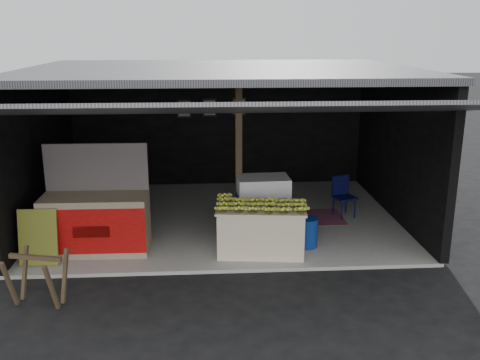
{
  "coord_description": "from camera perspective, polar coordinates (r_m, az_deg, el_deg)",
  "views": [
    {
      "loc": [
        -0.3,
        -7.68,
        3.68
      ],
      "look_at": [
        0.3,
        1.5,
        1.1
      ],
      "focal_mm": 40.0,
      "sensor_mm": 36.0,
      "label": 1
    }
  ],
  "objects": [
    {
      "name": "banana_table",
      "position": [
        9.02,
        2.23,
        -5.24
      ],
      "size": [
        1.56,
        1.06,
        0.81
      ],
      "rotation": [
        0.0,
        0.0,
        -0.11
      ],
      "color": "beige",
      "rests_on": "concrete_slab"
    },
    {
      "name": "ground",
      "position": [
        8.52,
        -1.37,
        -9.93
      ],
      "size": [
        80.0,
        80.0,
        0.0
      ],
      "primitive_type": "plane",
      "color": "black",
      "rests_on": "ground"
    },
    {
      "name": "white_crate",
      "position": [
        9.89,
        2.45,
        -2.6
      ],
      "size": [
        0.97,
        0.69,
        1.04
      ],
      "rotation": [
        0.0,
        0.0,
        0.05
      ],
      "color": "white",
      "rests_on": "concrete_slab"
    },
    {
      "name": "concrete_slab",
      "position": [
        10.82,
        -1.92,
        -4.06
      ],
      "size": [
        7.0,
        5.0,
        0.06
      ],
      "primitive_type": "cube",
      "color": "gray",
      "rests_on": "ground"
    },
    {
      "name": "banana_pile",
      "position": [
        8.86,
        2.27,
        -2.32
      ],
      "size": [
        1.43,
        0.95,
        0.16
      ],
      "primitive_type": null,
      "rotation": [
        0.0,
        0.0,
        -0.11
      ],
      "color": "yellow",
      "rests_on": "banana_table"
    },
    {
      "name": "water_barrel",
      "position": [
        9.34,
        7.23,
        -5.66
      ],
      "size": [
        0.33,
        0.33,
        0.49
      ],
      "primitive_type": "cylinder",
      "color": "navy",
      "rests_on": "concrete_slab"
    },
    {
      "name": "neighbor_stall",
      "position": [
        9.33,
        -15.1,
        -4.21
      ],
      "size": [
        1.75,
        0.8,
        1.8
      ],
      "rotation": [
        0.0,
        0.0,
        -0.01
      ],
      "color": "#998466",
      "rests_on": "concrete_slab"
    },
    {
      "name": "plastic_chair",
      "position": [
        10.92,
        10.88,
        -1.35
      ],
      "size": [
        0.49,
        0.49,
        0.82
      ],
      "rotation": [
        0.0,
        0.0,
        0.33
      ],
      "color": "#090C35",
      "rests_on": "concrete_slab"
    },
    {
      "name": "sawhorse",
      "position": [
        7.92,
        -20.84,
        -9.35
      ],
      "size": [
        0.8,
        0.79,
        0.74
      ],
      "rotation": [
        0.0,
        0.0,
        -0.24
      ],
      "color": "#483924",
      "rests_on": "ground"
    },
    {
      "name": "magenta_rug",
      "position": [
        10.82,
        7.0,
        -3.98
      ],
      "size": [
        1.5,
        1.0,
        0.01
      ],
      "primitive_type": "cube",
      "rotation": [
        0.0,
        0.0,
        0.0
      ],
      "color": "maroon",
      "rests_on": "concrete_slab"
    },
    {
      "name": "shophouse",
      "position": [
        10.62,
        -2.07,
        7.09
      ],
      "size": [
        7.4,
        7.29,
        3.02
      ],
      "color": "black",
      "rests_on": "ground"
    },
    {
      "name": "picture_frames",
      "position": [
        12.7,
        -3.11,
        7.72
      ],
      "size": [
        1.62,
        0.04,
        0.46
      ],
      "color": "black",
      "rests_on": "shophouse"
    },
    {
      "name": "green_signboard",
      "position": [
        9.11,
        -20.75,
        -5.75
      ],
      "size": [
        0.61,
        0.21,
        0.9
      ],
      "primitive_type": "cube",
      "rotation": [
        -0.18,
        0.0,
        0.0
      ],
      "color": "black",
      "rests_on": "concrete_slab"
    }
  ]
}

